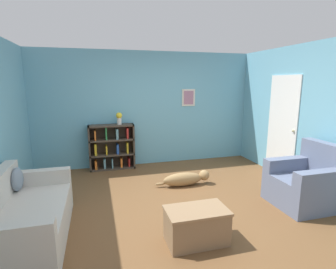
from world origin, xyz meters
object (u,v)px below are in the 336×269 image
(bookshelf, at_px, (112,147))
(vase, at_px, (119,118))
(dog, at_px, (186,179))
(recliner_chair, at_px, (307,183))
(couch, at_px, (22,218))
(coffee_table, at_px, (196,225))

(bookshelf, relative_size, vase, 3.78)
(dog, height_order, vase, vase)
(bookshelf, relative_size, recliner_chair, 1.02)
(couch, distance_m, vase, 3.01)
(coffee_table, distance_m, vase, 3.28)
(couch, height_order, bookshelf, bookshelf)
(couch, bearing_deg, dog, 24.84)
(recliner_chair, bearing_deg, bookshelf, 137.16)
(recliner_chair, height_order, vase, vase)
(bookshelf, xyz_separation_m, dog, (1.26, -1.40, -0.36))
(coffee_table, xyz_separation_m, vase, (-0.62, 3.09, 0.92))
(bookshelf, height_order, coffee_table, bookshelf)
(coffee_table, height_order, dog, coffee_table)
(recliner_chair, bearing_deg, dog, 141.95)
(bookshelf, relative_size, dog, 0.94)
(bookshelf, distance_m, coffee_table, 3.22)
(couch, xyz_separation_m, coffee_table, (2.02, -0.56, -0.08))
(couch, relative_size, bookshelf, 1.74)
(couch, distance_m, coffee_table, 2.09)
(vase, bearing_deg, couch, -118.99)
(bookshelf, xyz_separation_m, recliner_chair, (2.84, -2.63, -0.13))
(couch, xyz_separation_m, bookshelf, (1.22, 2.55, 0.18))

